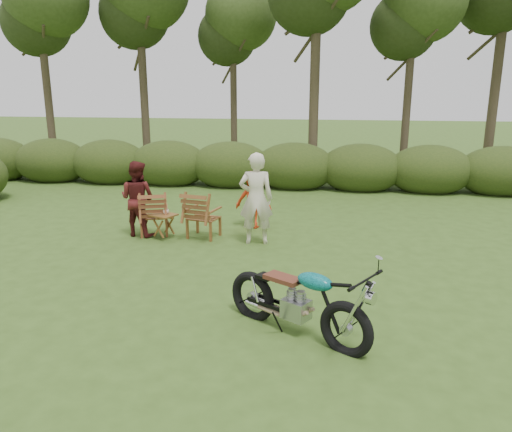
# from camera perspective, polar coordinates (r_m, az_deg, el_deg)

# --- Properties ---
(ground) EXTENTS (80.00, 80.00, 0.00)m
(ground) POSITION_cam_1_polar(r_m,az_deg,el_deg) (6.99, -1.13, -11.45)
(ground) COLOR #334C19
(ground) RESTS_ON ground
(tree_line) EXTENTS (22.52, 11.62, 8.14)m
(tree_line) POSITION_cam_1_polar(r_m,az_deg,el_deg) (15.94, 6.75, 17.30)
(tree_line) COLOR #362D1D
(tree_line) RESTS_ON ground
(motorcycle) EXTENTS (2.15, 1.74, 1.17)m
(motorcycle) POSITION_cam_1_polar(r_m,az_deg,el_deg) (6.61, 4.54, -13.15)
(motorcycle) COLOR #0DA9AB
(motorcycle) RESTS_ON ground
(lawn_chair_right) EXTENTS (0.81, 0.81, 0.98)m
(lawn_chair_right) POSITION_cam_1_polar(r_m,az_deg,el_deg) (10.49, -5.95, -2.41)
(lawn_chair_right) COLOR brown
(lawn_chair_right) RESTS_ON ground
(lawn_chair_left) EXTENTS (0.82, 0.82, 0.94)m
(lawn_chair_left) POSITION_cam_1_polar(r_m,az_deg,el_deg) (10.82, -11.48, -2.09)
(lawn_chair_left) COLOR brown
(lawn_chair_left) RESTS_ON ground
(side_table) EXTENTS (0.63, 0.59, 0.52)m
(side_table) POSITION_cam_1_polar(r_m,az_deg,el_deg) (10.44, -10.48, -1.18)
(side_table) COLOR brown
(side_table) RESTS_ON ground
(cup) EXTENTS (0.13, 0.13, 0.10)m
(cup) POSITION_cam_1_polar(r_m,az_deg,el_deg) (10.38, -10.26, 0.50)
(cup) COLOR beige
(cup) RESTS_ON side_table
(adult_a) EXTENTS (0.72, 0.53, 1.83)m
(adult_a) POSITION_cam_1_polar(r_m,az_deg,el_deg) (10.05, 0.00, -3.10)
(adult_a) COLOR beige
(adult_a) RESTS_ON ground
(adult_b) EXTENTS (0.88, 0.74, 1.58)m
(adult_b) POSITION_cam_1_polar(r_m,az_deg,el_deg) (10.87, -13.15, -2.12)
(adult_b) COLOR #4E1616
(adult_b) RESTS_ON ground
(child) EXTENTS (0.88, 0.59, 1.27)m
(child) POSITION_cam_1_polar(r_m,az_deg,el_deg) (11.13, -0.32, -1.32)
(child) COLOR red
(child) RESTS_ON ground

